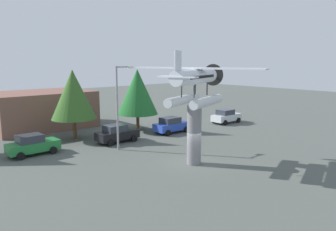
{
  "coord_description": "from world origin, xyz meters",
  "views": [
    {
      "loc": [
        -18.22,
        -17.33,
        7.94
      ],
      "look_at": [
        0.0,
        3.0,
        3.43
      ],
      "focal_mm": 35.9,
      "sensor_mm": 36.0,
      "label": 1
    }
  ],
  "objects_px": {
    "car_near_green": "(32,145)",
    "car_distant_silver": "(226,116)",
    "storefront_building": "(41,110)",
    "car_mid_black": "(117,134)",
    "display_pedestal": "(194,135)",
    "floatplane_monument": "(196,83)",
    "streetlight_primary": "(119,101)",
    "tree_center_back": "(137,92)",
    "car_far_blue": "(171,125)",
    "tree_east": "(73,95)"
  },
  "relations": [
    {
      "from": "floatplane_monument",
      "to": "car_mid_black",
      "type": "xyz_separation_m",
      "value": [
        -0.72,
        9.76,
        -5.37
      ]
    },
    {
      "from": "tree_east",
      "to": "car_distant_silver",
      "type": "bearing_deg",
      "value": -13.74
    },
    {
      "from": "display_pedestal",
      "to": "tree_center_back",
      "type": "relative_size",
      "value": 0.66
    },
    {
      "from": "floatplane_monument",
      "to": "car_distant_silver",
      "type": "relative_size",
      "value": 2.42
    },
    {
      "from": "car_far_blue",
      "to": "car_mid_black",
      "type": "bearing_deg",
      "value": 177.38
    },
    {
      "from": "car_near_green",
      "to": "floatplane_monument",
      "type": "bearing_deg",
      "value": -51.94
    },
    {
      "from": "car_far_blue",
      "to": "car_distant_silver",
      "type": "height_order",
      "value": "same"
    },
    {
      "from": "car_near_green",
      "to": "car_distant_silver",
      "type": "relative_size",
      "value": 1.0
    },
    {
      "from": "streetlight_primary",
      "to": "tree_center_back",
      "type": "relative_size",
      "value": 1.07
    },
    {
      "from": "display_pedestal",
      "to": "car_far_blue",
      "type": "height_order",
      "value": "display_pedestal"
    },
    {
      "from": "display_pedestal",
      "to": "floatplane_monument",
      "type": "height_order",
      "value": "floatplane_monument"
    },
    {
      "from": "floatplane_monument",
      "to": "display_pedestal",
      "type": "bearing_deg",
      "value": 180.0
    },
    {
      "from": "storefront_building",
      "to": "car_near_green",
      "type": "bearing_deg",
      "value": -114.92
    },
    {
      "from": "floatplane_monument",
      "to": "tree_center_back",
      "type": "height_order",
      "value": "floatplane_monument"
    },
    {
      "from": "car_near_green",
      "to": "car_distant_silver",
      "type": "xyz_separation_m",
      "value": [
        23.84,
        -1.72,
        0.0
      ]
    },
    {
      "from": "car_far_blue",
      "to": "tree_east",
      "type": "xyz_separation_m",
      "value": [
        -9.39,
        4.2,
        3.69
      ]
    },
    {
      "from": "tree_east",
      "to": "floatplane_monument",
      "type": "bearing_deg",
      "value": -76.79
    },
    {
      "from": "display_pedestal",
      "to": "car_distant_silver",
      "type": "height_order",
      "value": "display_pedestal"
    },
    {
      "from": "car_mid_black",
      "to": "storefront_building",
      "type": "xyz_separation_m",
      "value": [
        -2.59,
        12.19,
        1.26
      ]
    },
    {
      "from": "storefront_building",
      "to": "car_distant_silver",
      "type": "bearing_deg",
      "value": -34.53
    },
    {
      "from": "storefront_building",
      "to": "car_mid_black",
      "type": "bearing_deg",
      "value": -78.0
    },
    {
      "from": "display_pedestal",
      "to": "tree_east",
      "type": "distance_m",
      "value": 14.22
    },
    {
      "from": "car_distant_silver",
      "to": "tree_center_back",
      "type": "relative_size",
      "value": 0.6
    },
    {
      "from": "floatplane_monument",
      "to": "storefront_building",
      "type": "bearing_deg",
      "value": 79.38
    },
    {
      "from": "streetlight_primary",
      "to": "tree_east",
      "type": "bearing_deg",
      "value": 101.26
    },
    {
      "from": "car_mid_black",
      "to": "storefront_building",
      "type": "height_order",
      "value": "storefront_building"
    },
    {
      "from": "car_mid_black",
      "to": "car_far_blue",
      "type": "height_order",
      "value": "same"
    },
    {
      "from": "floatplane_monument",
      "to": "car_mid_black",
      "type": "relative_size",
      "value": 2.42
    },
    {
      "from": "car_far_blue",
      "to": "floatplane_monument",
      "type": "bearing_deg",
      "value": -123.24
    },
    {
      "from": "floatplane_monument",
      "to": "car_mid_black",
      "type": "distance_m",
      "value": 11.16
    },
    {
      "from": "streetlight_primary",
      "to": "tree_center_back",
      "type": "height_order",
      "value": "streetlight_primary"
    },
    {
      "from": "car_near_green",
      "to": "car_distant_silver",
      "type": "bearing_deg",
      "value": -4.14
    },
    {
      "from": "streetlight_primary",
      "to": "display_pedestal",
      "type": "bearing_deg",
      "value": -76.14
    },
    {
      "from": "car_far_blue",
      "to": "car_near_green",
      "type": "bearing_deg",
      "value": 174.6
    },
    {
      "from": "floatplane_monument",
      "to": "car_distant_silver",
      "type": "xyz_separation_m",
      "value": [
        15.36,
        9.11,
        -5.37
      ]
    },
    {
      "from": "car_near_green",
      "to": "car_mid_black",
      "type": "bearing_deg",
      "value": -7.86
    },
    {
      "from": "display_pedestal",
      "to": "car_distant_silver",
      "type": "relative_size",
      "value": 1.09
    },
    {
      "from": "display_pedestal",
      "to": "streetlight_primary",
      "type": "bearing_deg",
      "value": 103.86
    },
    {
      "from": "car_near_green",
      "to": "streetlight_primary",
      "type": "relative_size",
      "value": 0.56
    },
    {
      "from": "car_mid_black",
      "to": "car_distant_silver",
      "type": "distance_m",
      "value": 16.09
    },
    {
      "from": "floatplane_monument",
      "to": "tree_center_back",
      "type": "xyz_separation_m",
      "value": [
        4.17,
        12.9,
        -1.81
      ]
    },
    {
      "from": "car_near_green",
      "to": "tree_east",
      "type": "distance_m",
      "value": 7.03
    },
    {
      "from": "tree_east",
      "to": "tree_center_back",
      "type": "relative_size",
      "value": 1.01
    },
    {
      "from": "streetlight_primary",
      "to": "car_near_green",
      "type": "bearing_deg",
      "value": 152.13
    },
    {
      "from": "display_pedestal",
      "to": "car_mid_black",
      "type": "distance_m",
      "value": 9.92
    },
    {
      "from": "car_far_blue",
      "to": "tree_east",
      "type": "height_order",
      "value": "tree_east"
    },
    {
      "from": "floatplane_monument",
      "to": "car_near_green",
      "type": "relative_size",
      "value": 2.42
    },
    {
      "from": "car_distant_silver",
      "to": "storefront_building",
      "type": "xyz_separation_m",
      "value": [
        -18.67,
        12.85,
        1.26
      ]
    },
    {
      "from": "car_near_green",
      "to": "car_far_blue",
      "type": "relative_size",
      "value": 1.0
    },
    {
      "from": "storefront_building",
      "to": "tree_east",
      "type": "height_order",
      "value": "tree_east"
    }
  ]
}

